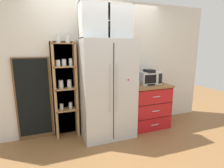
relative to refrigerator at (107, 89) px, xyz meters
name	(u,v)px	position (x,y,z in m)	size (l,w,h in m)	color
ground_plane	(107,134)	(0.00, -0.01, -0.90)	(10.63, 10.63, 0.00)	olive
wall_back_cream	(100,67)	(0.00, 0.39, 0.38)	(4.94, 0.10, 2.55)	silver
refrigerator	(107,89)	(0.00, 0.00, 0.00)	(0.95, 0.70, 1.79)	silver
pantry_shelf_column	(65,87)	(-0.72, 0.28, 0.05)	(0.45, 0.27, 1.88)	brown
counter_cabinet	(147,105)	(0.92, 0.05, -0.44)	(0.84, 0.61, 0.91)	red
microwave	(149,78)	(0.96, 0.10, 0.14)	(0.44, 0.33, 0.26)	silver
coffee_maker	(148,77)	(0.92, 0.06, 0.17)	(0.17, 0.20, 0.31)	black
mug_red	(159,81)	(1.24, 0.12, 0.06)	(0.12, 0.08, 0.09)	red
mug_cream	(138,83)	(0.67, 0.05, 0.06)	(0.11, 0.07, 0.10)	silver
bottle_cobalt	(131,79)	(0.57, 0.14, 0.12)	(0.07, 0.07, 0.25)	navy
upper_cabinet	(106,22)	(0.00, 0.05, 1.19)	(0.91, 0.32, 0.59)	silver
chalkboard_menu	(34,99)	(-1.27, 0.32, -0.15)	(0.60, 0.04, 1.49)	brown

